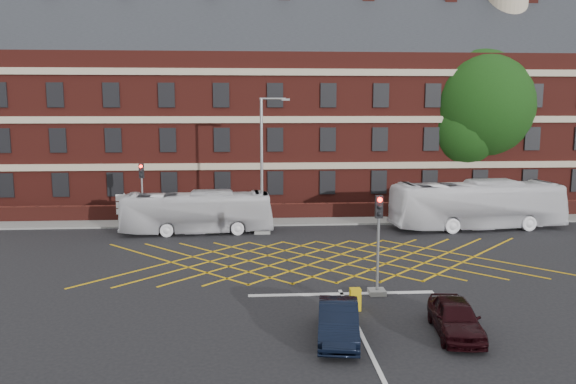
{
  "coord_description": "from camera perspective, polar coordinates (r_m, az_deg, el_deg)",
  "views": [
    {
      "loc": [
        -3.8,
        -26.39,
        7.92
      ],
      "look_at": [
        -1.98,
        1.5,
        3.69
      ],
      "focal_mm": 35.0,
      "sensor_mm": 36.0,
      "label": 1
    }
  ],
  "objects": [
    {
      "name": "boundary_wall",
      "position": [
        40.26,
        1.74,
        -1.94
      ],
      "size": [
        56.0,
        0.5,
        1.1
      ],
      "primitive_type": "cube",
      "color": "#501A15",
      "rests_on": "ground"
    },
    {
      "name": "bus_right",
      "position": [
        38.79,
        18.66,
        -1.24
      ],
      "size": [
        11.56,
        3.54,
        3.17
      ],
      "primitive_type": "imported",
      "rotation": [
        0.0,
        0.0,
        1.65
      ],
      "color": "white",
      "rests_on": "ground"
    },
    {
      "name": "utility_cabinet",
      "position": [
        22.62,
        6.84,
        -10.77
      ],
      "size": [
        0.42,
        0.37,
        0.88
      ],
      "primitive_type": "cube",
      "color": "gold",
      "rests_on": "ground"
    },
    {
      "name": "deciduous_tree",
      "position": [
        48.33,
        18.51,
        7.59
      ],
      "size": [
        9.15,
        9.15,
        12.64
      ],
      "color": "black",
      "rests_on": "ground"
    },
    {
      "name": "far_pavement",
      "position": [
        39.37,
        1.88,
        -2.91
      ],
      "size": [
        60.0,
        3.0,
        0.12
      ],
      "primitive_type": "cube",
      "color": "slate",
      "rests_on": "ground"
    },
    {
      "name": "traffic_light_far",
      "position": [
        38.09,
        -14.55,
        -0.97
      ],
      "size": [
        0.7,
        0.7,
        4.27
      ],
      "color": "slate",
      "rests_on": "ground"
    },
    {
      "name": "bus_left",
      "position": [
        36.02,
        -9.21,
        -2.04
      ],
      "size": [
        9.64,
        2.72,
        2.66
      ],
      "primitive_type": "imported",
      "rotation": [
        0.0,
        0.0,
        1.62
      ],
      "color": "silver",
      "rests_on": "ground"
    },
    {
      "name": "ground",
      "position": [
        27.82,
        4.31,
        -7.96
      ],
      "size": [
        120.0,
        120.0,
        0.0
      ],
      "primitive_type": "plane",
      "color": "black",
      "rests_on": "ground"
    },
    {
      "name": "direction_signs",
      "position": [
        39.34,
        -16.28,
        -1.31
      ],
      "size": [
        1.1,
        0.16,
        2.2
      ],
      "color": "gray",
      "rests_on": "ground"
    },
    {
      "name": "centre_line",
      "position": [
        18.59,
        8.79,
        -16.68
      ],
      "size": [
        0.15,
        14.0,
        0.02
      ],
      "primitive_type": "cube",
      "color": "silver",
      "rests_on": "ground"
    },
    {
      "name": "car_maroon",
      "position": [
        20.98,
        16.66,
        -12.1
      ],
      "size": [
        1.92,
        3.86,
        1.26
      ],
      "primitive_type": "imported",
      "rotation": [
        0.0,
        0.0,
        -0.12
      ],
      "color": "black",
      "rests_on": "ground"
    },
    {
      "name": "traffic_light_near",
      "position": [
        24.17,
        9.11,
        -6.25
      ],
      "size": [
        0.7,
        0.7,
        4.27
      ],
      "color": "slate",
      "rests_on": "ground"
    },
    {
      "name": "victorian_building",
      "position": [
        48.56,
        1.06,
        8.51
      ],
      "size": [
        51.0,
        12.17,
        20.4
      ],
      "color": "#561B16",
      "rests_on": "ground"
    },
    {
      "name": "street_lamp",
      "position": [
        35.32,
        -2.56,
        0.41
      ],
      "size": [
        2.25,
        1.0,
        8.5
      ],
      "color": "slate",
      "rests_on": "ground"
    },
    {
      "name": "car_navy",
      "position": [
        19.85,
        5.14,
        -12.95
      ],
      "size": [
        1.87,
        4.02,
        1.27
      ],
      "primitive_type": "imported",
      "rotation": [
        0.0,
        0.0,
        -0.14
      ],
      "color": "black",
      "rests_on": "ground"
    },
    {
      "name": "stop_line",
      "position": [
        24.52,
        5.47,
        -10.25
      ],
      "size": [
        8.0,
        0.3,
        0.02
      ],
      "primitive_type": "cube",
      "color": "silver",
      "rests_on": "ground"
    },
    {
      "name": "box_junction_hatching",
      "position": [
        29.72,
        3.77,
        -6.85
      ],
      "size": [
        8.22,
        8.22,
        0.02
      ],
      "primitive_type": "cube",
      "rotation": [
        0.0,
        0.0,
        0.79
      ],
      "color": "#CC990C",
      "rests_on": "ground"
    }
  ]
}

